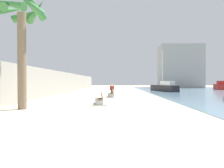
% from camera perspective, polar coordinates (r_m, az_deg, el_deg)
% --- Properties ---
extents(ground_plane, '(120.00, 120.00, 0.00)m').
position_cam_1_polar(ground_plane, '(29.05, -0.38, -2.88)').
color(ground_plane, beige).
extents(seawall, '(0.80, 64.00, 3.27)m').
position_cam_1_polar(seawall, '(30.17, -14.76, 0.34)').
color(seawall, '#ADAAA3').
rests_on(seawall, ground).
extents(palm_tree, '(3.32, 3.35, 7.62)m').
position_cam_1_polar(palm_tree, '(14.65, -24.98, 15.97)').
color(palm_tree, '#7A6651').
rests_on(palm_tree, ground).
extents(bench_near, '(1.32, 2.21, 0.98)m').
position_cam_1_polar(bench_near, '(15.48, -3.76, -5.21)').
color(bench_near, '#ADAAA3').
rests_on(bench_near, ground).
extents(bench_far, '(1.22, 2.16, 0.98)m').
position_cam_1_polar(bench_far, '(22.65, -0.25, -3.32)').
color(bench_far, '#ADAAA3').
rests_on(bench_far, ground).
extents(person_walking, '(0.51, 0.28, 1.56)m').
position_cam_1_polar(person_walking, '(23.16, 0.01, -1.59)').
color(person_walking, '#333338').
rests_on(person_walking, ground).
extents(boat_outer, '(3.14, 4.79, 1.94)m').
position_cam_1_polar(boat_outer, '(49.83, 29.22, -0.54)').
color(boat_outer, red).
rests_on(boat_outer, water_bay).
extents(boat_distant, '(3.64, 8.00, 7.72)m').
position_cam_1_polar(boat_distant, '(37.10, 15.06, -0.90)').
color(boat_distant, black).
rests_on(boat_distant, water_bay).
extents(harbor_building, '(12.00, 6.00, 12.33)m').
position_cam_1_polar(harbor_building, '(60.03, 19.36, 4.84)').
color(harbor_building, '#9E9E99').
rests_on(harbor_building, ground).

